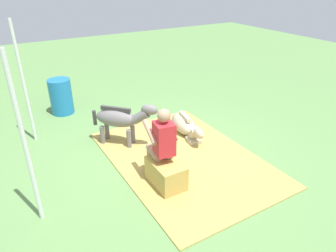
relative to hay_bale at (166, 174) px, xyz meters
The scene contains 9 objects.
ground_plane 0.92m from the hay_bale, 32.59° to the right, with size 24.00×24.00×0.00m, color #608C4C.
hay_patch 0.86m from the hay_bale, 53.16° to the right, with size 3.49×2.39×0.02m, color tan.
hay_bale is the anchor object (origin of this frame).
person_seated 0.52m from the hay_bale, ahead, with size 0.70×0.48×1.31m.
pony_standing 1.60m from the hay_bale, ahead, with size 1.08×1.04×0.92m.
pony_lying 1.80m from the hay_bale, 43.22° to the right, with size 1.36×0.55×0.42m.
water_barrel 3.77m from the hay_bale, 11.00° to the left, with size 0.52×0.52×0.84m, color #1E72B2.
tent_pole_left 2.11m from the hay_bale, 82.83° to the left, with size 0.06×0.06×2.37m, color silver.
tent_pole_right 3.21m from the hay_bale, 30.23° to the left, with size 0.06×0.06×2.37m, color silver.
Camera 1 is at (-4.24, 2.51, 3.10)m, focal length 33.05 mm.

